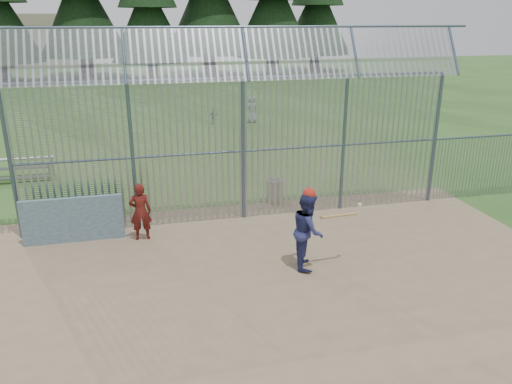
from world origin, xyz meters
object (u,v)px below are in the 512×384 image
object	(u,v)px
trash_can	(274,191)
bleacher	(9,170)
dugout_wall	(73,220)
batter	(308,230)
onlooker	(140,212)

from	to	relation	value
trash_can	bleacher	world-z (taller)	trash_can
dugout_wall	bleacher	bearing A→B (deg)	114.73
batter	trash_can	bearing A→B (deg)	9.55
trash_can	bleacher	distance (m)	9.62
batter	onlooker	size ratio (longest dim) A/B	1.18
trash_can	dugout_wall	bearing A→B (deg)	-164.51
trash_can	bleacher	size ratio (longest dim) A/B	0.27
dugout_wall	trash_can	size ratio (longest dim) A/B	3.05
batter	bleacher	xyz separation A→B (m)	(-8.14, 8.69, -0.51)
bleacher	trash_can	bearing A→B (deg)	-27.07
dugout_wall	batter	world-z (taller)	batter
dugout_wall	onlooker	distance (m)	1.71
trash_can	bleacher	xyz separation A→B (m)	(-8.56, 4.38, 0.03)
trash_can	batter	bearing A→B (deg)	-95.65
dugout_wall	trash_can	world-z (taller)	dugout_wall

